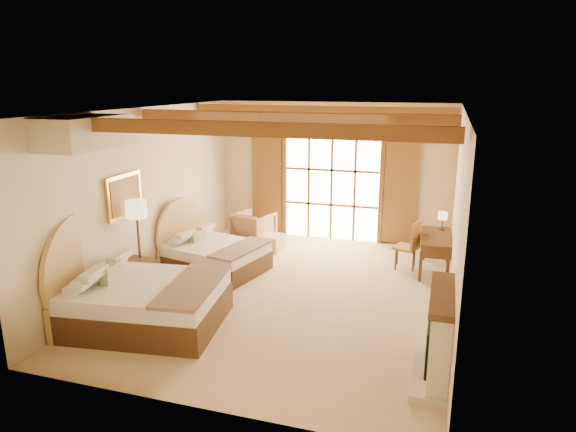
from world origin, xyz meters
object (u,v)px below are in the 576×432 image
at_px(nightstand, 137,279).
at_px(bed_near, 136,296).
at_px(desk, 435,252).
at_px(armchair, 254,228).
at_px(bed_far, 209,252).

bearing_deg(nightstand, bed_near, -49.49).
distance_m(bed_near, desk, 5.71).
xyz_separation_m(nightstand, armchair, (0.86, 3.44, 0.05)).
xyz_separation_m(bed_near, armchair, (0.28, 4.32, -0.08)).
xyz_separation_m(bed_near, nightstand, (-0.58, 0.89, -0.13)).
height_order(bed_near, desk, bed_near).
xyz_separation_m(bed_far, nightstand, (-0.63, -1.58, -0.04)).
distance_m(bed_near, nightstand, 1.07).
bearing_deg(bed_far, nightstand, -98.96).
xyz_separation_m(bed_far, armchair, (0.22, 1.86, 0.01)).
bearing_deg(desk, nightstand, -152.32).
height_order(bed_near, bed_far, bed_near).
bearing_deg(nightstand, bed_far, 75.69).
distance_m(nightstand, armchair, 3.54).
bearing_deg(bed_near, nightstand, 115.56).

